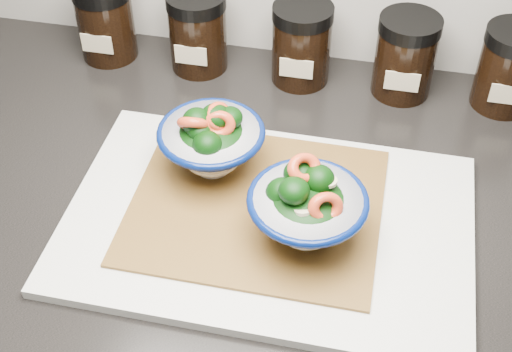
% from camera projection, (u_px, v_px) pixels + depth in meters
% --- Properties ---
extents(countertop, '(3.50, 0.60, 0.04)m').
position_uv_depth(countertop, '(364.00, 223.00, 0.83)').
color(countertop, black).
rests_on(countertop, cabinet).
extents(cutting_board, '(0.45, 0.30, 0.01)m').
position_uv_depth(cutting_board, '(268.00, 223.00, 0.80)').
color(cutting_board, silver).
rests_on(cutting_board, countertop).
extents(bamboo_mat, '(0.28, 0.24, 0.00)m').
position_uv_depth(bamboo_mat, '(256.00, 205.00, 0.80)').
color(bamboo_mat, olive).
rests_on(bamboo_mat, cutting_board).
extents(bowl_left, '(0.13, 0.13, 0.09)m').
position_uv_depth(bowl_left, '(211.00, 141.00, 0.82)').
color(bowl_left, white).
rests_on(bowl_left, bamboo_mat).
extents(bowl_right, '(0.13, 0.13, 0.10)m').
position_uv_depth(bowl_right, '(306.00, 209.00, 0.74)').
color(bowl_right, white).
rests_on(bowl_right, bamboo_mat).
extents(spice_jar_a, '(0.08, 0.08, 0.11)m').
position_uv_depth(spice_jar_a, '(105.00, 20.00, 1.01)').
color(spice_jar_a, black).
rests_on(spice_jar_a, countertop).
extents(spice_jar_b, '(0.08, 0.08, 0.11)m').
position_uv_depth(spice_jar_b, '(198.00, 31.00, 0.99)').
color(spice_jar_b, black).
rests_on(spice_jar_b, countertop).
extents(spice_jar_c, '(0.08, 0.08, 0.11)m').
position_uv_depth(spice_jar_c, '(301.00, 44.00, 0.96)').
color(spice_jar_c, black).
rests_on(spice_jar_c, countertop).
extents(spice_jar_d, '(0.08, 0.08, 0.11)m').
position_uv_depth(spice_jar_d, '(405.00, 56.00, 0.94)').
color(spice_jar_d, black).
rests_on(spice_jar_d, countertop).
extents(spice_jar_e, '(0.08, 0.08, 0.11)m').
position_uv_depth(spice_jar_e, '(509.00, 68.00, 0.92)').
color(spice_jar_e, black).
rests_on(spice_jar_e, countertop).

